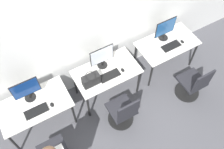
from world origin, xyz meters
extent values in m
plane|color=#4C4C51|center=(0.00, 0.00, 0.00)|extent=(20.00, 20.00, 0.00)
cube|color=silver|center=(0.00, 0.79, 1.40)|extent=(12.00, 0.05, 2.80)
cube|color=silver|center=(-1.36, 0.33, 0.71)|extent=(1.17, 0.67, 0.02)
cylinder|color=black|center=(-1.89, 0.05, 0.35)|extent=(0.04, 0.04, 0.70)
cylinder|color=black|center=(-0.82, 0.05, 0.35)|extent=(0.04, 0.04, 0.70)
cylinder|color=black|center=(-1.89, 0.62, 0.35)|extent=(0.04, 0.04, 0.70)
cylinder|color=black|center=(-0.82, 0.62, 0.35)|extent=(0.04, 0.04, 0.70)
cylinder|color=black|center=(-1.36, 0.49, 0.73)|extent=(0.19, 0.19, 0.01)
cylinder|color=black|center=(-1.36, 0.49, 0.79)|extent=(0.04, 0.04, 0.10)
cube|color=black|center=(-1.36, 0.49, 1.01)|extent=(0.44, 0.01, 0.36)
cube|color=navy|center=(-1.36, 0.49, 1.01)|extent=(0.42, 0.01, 0.33)
cube|color=black|center=(-1.36, 0.20, 0.73)|extent=(0.38, 0.16, 0.02)
ellipsoid|color=black|center=(-1.10, 0.18, 0.74)|extent=(0.06, 0.09, 0.03)
cube|color=silver|center=(0.00, 0.33, 0.71)|extent=(1.17, 0.67, 0.02)
cylinder|color=black|center=(-0.53, 0.05, 0.35)|extent=(0.04, 0.04, 0.70)
cylinder|color=black|center=(0.53, 0.05, 0.35)|extent=(0.04, 0.04, 0.70)
cylinder|color=black|center=(-0.53, 0.62, 0.35)|extent=(0.04, 0.04, 0.70)
cylinder|color=black|center=(0.53, 0.62, 0.35)|extent=(0.04, 0.04, 0.70)
cylinder|color=black|center=(0.00, 0.49, 0.73)|extent=(0.19, 0.19, 0.01)
cylinder|color=black|center=(0.00, 0.49, 0.79)|extent=(0.04, 0.04, 0.10)
cube|color=black|center=(0.00, 0.49, 1.01)|extent=(0.44, 0.01, 0.36)
cube|color=silver|center=(0.00, 0.48, 1.01)|extent=(0.42, 0.01, 0.33)
cube|color=black|center=(0.00, 0.22, 0.73)|extent=(0.38, 0.16, 0.02)
ellipsoid|color=black|center=(0.26, 0.20, 0.74)|extent=(0.06, 0.09, 0.03)
cylinder|color=black|center=(-0.06, -0.30, 0.01)|extent=(0.48, 0.48, 0.03)
cylinder|color=black|center=(-0.06, -0.30, 0.21)|extent=(0.04, 0.04, 0.36)
cube|color=#232328|center=(-0.06, -0.30, 0.42)|extent=(0.44, 0.44, 0.05)
cube|color=#232328|center=(-0.06, -0.51, 0.66)|extent=(0.40, 0.04, 0.44)
cube|color=silver|center=(1.36, 0.33, 0.71)|extent=(1.17, 0.67, 0.02)
cylinder|color=black|center=(0.82, 0.05, 0.35)|extent=(0.04, 0.04, 0.70)
cylinder|color=black|center=(1.89, 0.05, 0.35)|extent=(0.04, 0.04, 0.70)
cylinder|color=black|center=(0.82, 0.62, 0.35)|extent=(0.04, 0.04, 0.70)
cylinder|color=black|center=(1.89, 0.62, 0.35)|extent=(0.04, 0.04, 0.70)
cylinder|color=black|center=(1.36, 0.48, 0.73)|extent=(0.19, 0.19, 0.01)
cylinder|color=black|center=(1.36, 0.48, 0.79)|extent=(0.04, 0.04, 0.10)
cube|color=black|center=(1.36, 0.49, 1.01)|extent=(0.44, 0.01, 0.36)
cube|color=navy|center=(1.36, 0.48, 1.01)|extent=(0.42, 0.01, 0.33)
cube|color=black|center=(1.36, 0.23, 0.73)|extent=(0.38, 0.16, 0.02)
ellipsoid|color=black|center=(1.61, 0.21, 0.74)|extent=(0.06, 0.09, 0.03)
cylinder|color=black|center=(1.39, -0.47, 0.01)|extent=(0.48, 0.48, 0.03)
cylinder|color=black|center=(1.39, -0.47, 0.21)|extent=(0.04, 0.04, 0.36)
cube|color=#232328|center=(1.39, -0.47, 0.42)|extent=(0.44, 0.44, 0.05)
cube|color=#232328|center=(1.39, -0.67, 0.66)|extent=(0.40, 0.04, 0.44)
cube|color=black|center=(-0.35, 0.23, 0.83)|extent=(0.30, 0.14, 0.22)
torus|color=black|center=(-0.35, 0.23, 0.96)|extent=(0.18, 0.18, 0.01)
camera|label=1|loc=(-1.18, -1.94, 4.35)|focal=40.00mm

